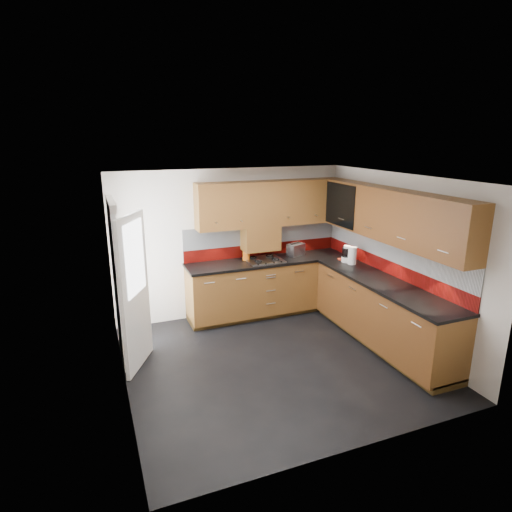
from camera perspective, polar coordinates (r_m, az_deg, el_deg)
name	(u,v)px	position (r m, az deg, el deg)	size (l,w,h in m)	color
room	(277,252)	(5.29, 2.76, 0.51)	(4.00, 3.80, 2.64)	black
base_cabinets	(320,300)	(6.70, 8.49, -5.88)	(2.70, 3.20, 0.95)	brown
countertop	(321,271)	(6.52, 8.62, -2.00)	(2.72, 3.22, 0.04)	black
backsplash	(327,248)	(6.73, 9.42, 1.11)	(2.70, 3.20, 0.54)	maroon
upper_cabinets	(331,209)	(6.46, 9.98, 6.17)	(2.50, 3.20, 0.72)	brown
extractor_hood	(261,238)	(6.97, 0.60, 2.42)	(0.60, 0.33, 0.40)	brown
glass_cabinet	(348,203)	(6.95, 12.17, 6.94)	(0.32, 0.80, 0.66)	black
back_door	(125,287)	(5.72, -17.09, -3.92)	(0.42, 1.19, 2.04)	white
gas_hob	(264,260)	(6.91, 1.12, -0.50)	(0.58, 0.51, 0.04)	silver
utensil_pot	(246,255)	(6.92, -1.33, 0.20)	(0.11, 0.11, 0.41)	orange
toaster	(296,249)	(7.23, 5.31, 0.88)	(0.33, 0.26, 0.21)	silver
food_processor	(347,255)	(6.96, 12.00, 0.20)	(0.16, 0.16, 0.27)	white
paper_towel	(352,256)	(6.86, 12.71, 0.05)	(0.13, 0.13, 0.28)	white
orange_cloth	(342,259)	(7.10, 11.42, -0.43)	(0.13, 0.11, 0.01)	#F03A1A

